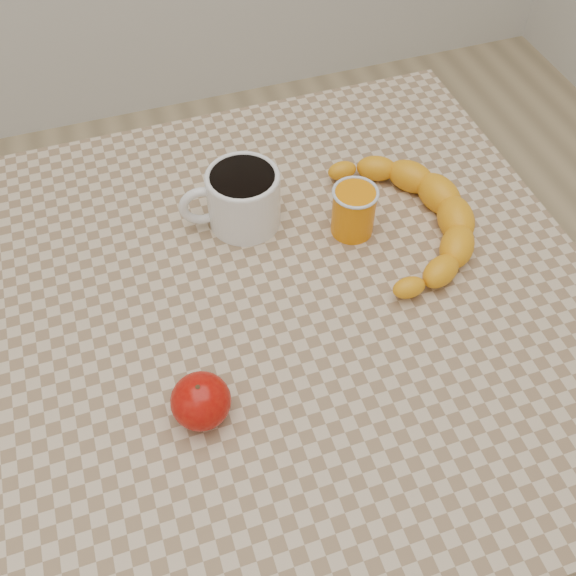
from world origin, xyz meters
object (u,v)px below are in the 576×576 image
object	(u,v)px
table	(288,335)
apple	(201,401)
coffee_mug	(242,197)
banana	(407,218)
orange_juice_glass	(354,210)

from	to	relation	value
table	apple	size ratio (longest dim) A/B	12.09
apple	coffee_mug	bearing A→B (deg)	65.45
table	banana	bearing A→B (deg)	17.45
banana	table	bearing A→B (deg)	-152.37
orange_juice_glass	table	bearing A→B (deg)	-145.11
coffee_mug	orange_juice_glass	xyz separation A→B (m)	(0.14, -0.06, -0.01)
orange_juice_glass	apple	bearing A→B (deg)	-141.41
orange_juice_glass	apple	xyz separation A→B (m)	(-0.26, -0.21, -0.01)
coffee_mug	table	bearing A→B (deg)	-83.83
orange_juice_glass	banana	xyz separation A→B (m)	(0.07, -0.02, -0.01)
table	coffee_mug	size ratio (longest dim) A/B	5.57
table	banana	world-z (taller)	banana
coffee_mug	banana	xyz separation A→B (m)	(0.21, -0.09, -0.02)
coffee_mug	orange_juice_glass	bearing A→B (deg)	-25.07
orange_juice_glass	banana	size ratio (longest dim) A/B	0.21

